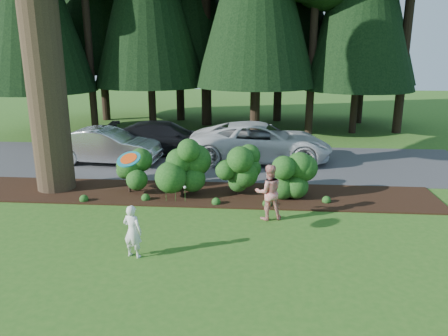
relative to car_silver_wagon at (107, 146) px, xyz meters
name	(u,v)px	position (x,y,z in m)	size (l,w,h in m)	color
ground	(170,235)	(4.00, -6.84, -0.76)	(80.00, 80.00, 0.00)	#2C5E1A
mulch_bed	(190,193)	(4.00, -3.59, -0.73)	(16.00, 2.50, 0.05)	black
driveway	(205,161)	(4.00, 0.66, -0.74)	(22.00, 6.00, 0.03)	#38383A
shrub_row	(212,172)	(4.77, -3.70, 0.05)	(6.53, 1.60, 1.61)	#174114
lily_cluster	(175,188)	(3.70, -4.44, -0.26)	(0.69, 0.09, 0.57)	#174114
car_silver_wagon	(107,146)	(0.00, 0.00, 0.00)	(1.54, 4.42, 1.46)	#B7B7BC
car_white_suv	(261,142)	(6.33, 0.86, 0.09)	(2.72, 5.89, 1.64)	silver
car_dark_suv	(166,138)	(2.08, 1.83, 0.00)	(2.03, 4.99, 1.45)	black
child	(133,231)	(3.40, -8.08, -0.13)	(0.46, 0.30, 1.26)	white
adult	(269,192)	(6.55, -5.51, 0.04)	(0.77, 0.60, 1.59)	red
frisbee	(129,159)	(3.35, -7.85, 1.53)	(0.57, 0.50, 0.33)	#176C7F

